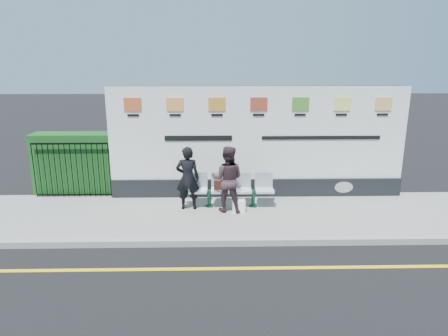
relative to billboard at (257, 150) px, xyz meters
name	(u,v)px	position (x,y,z in m)	size (l,w,h in m)	color
ground	(250,268)	(-0.50, -3.85, -1.42)	(80.00, 80.00, 0.00)	black
pavement	(242,215)	(-0.50, -1.35, -1.36)	(14.00, 3.00, 0.12)	gray
kerb	(246,242)	(-0.50, -2.85, -1.35)	(14.00, 0.18, 0.14)	gray
yellow_line	(250,268)	(-0.50, -3.85, -1.42)	(14.00, 0.10, 0.01)	yellow
billboard	(257,150)	(0.00, 0.00, 0.00)	(8.00, 0.30, 3.00)	black
hedge	(77,163)	(-5.08, 0.45, -0.45)	(2.35, 0.70, 1.70)	#164918
railing	(72,170)	(-5.08, 0.00, -0.53)	(2.05, 0.06, 1.54)	black
bench	(231,198)	(-0.74, -0.87, -1.07)	(2.17, 0.57, 0.47)	silver
woman_left	(188,178)	(-1.84, -1.00, -0.49)	(0.59, 0.39, 1.62)	black
woman_right	(227,179)	(-0.85, -1.16, -0.47)	(0.81, 0.63, 1.66)	#38242B
handbag_brown	(220,185)	(-1.03, -0.86, -0.72)	(0.30, 0.13, 0.24)	black
carrier_bag_white	(239,206)	(-0.57, -1.27, -1.14)	(0.31, 0.19, 0.31)	white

